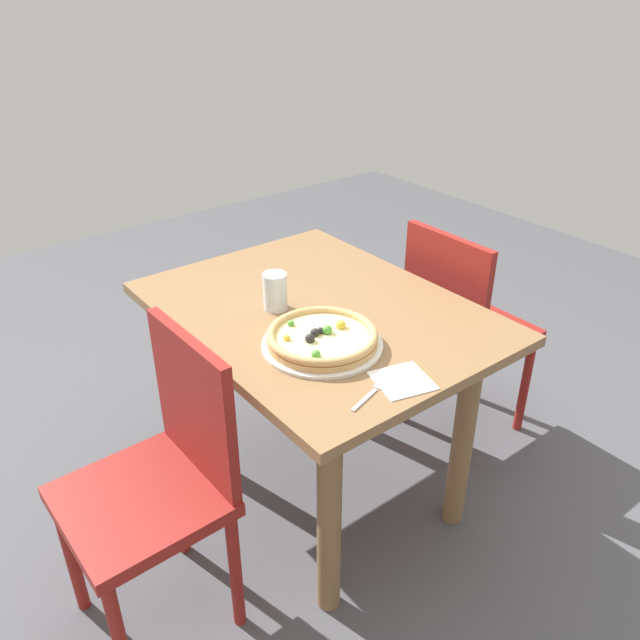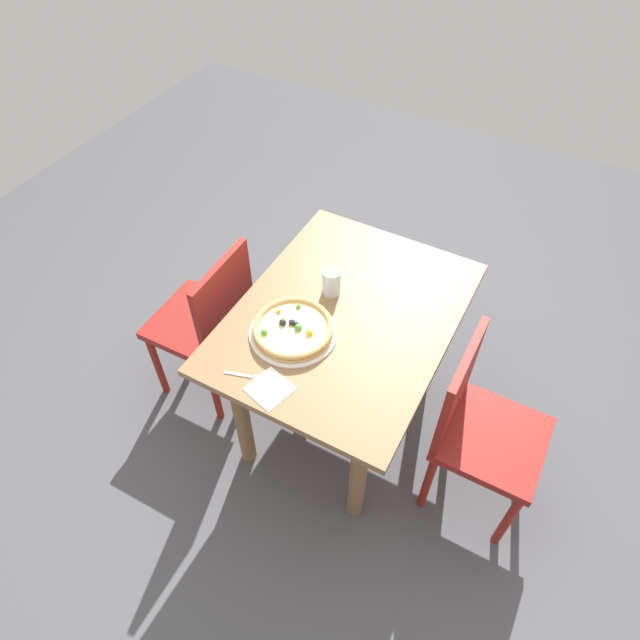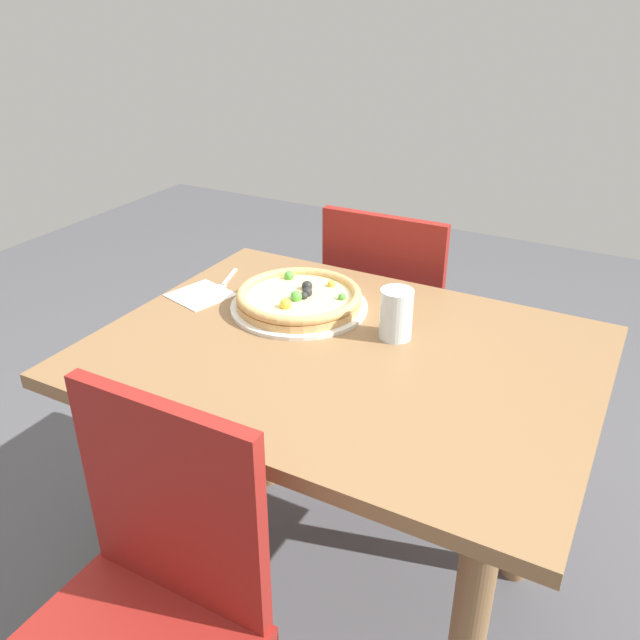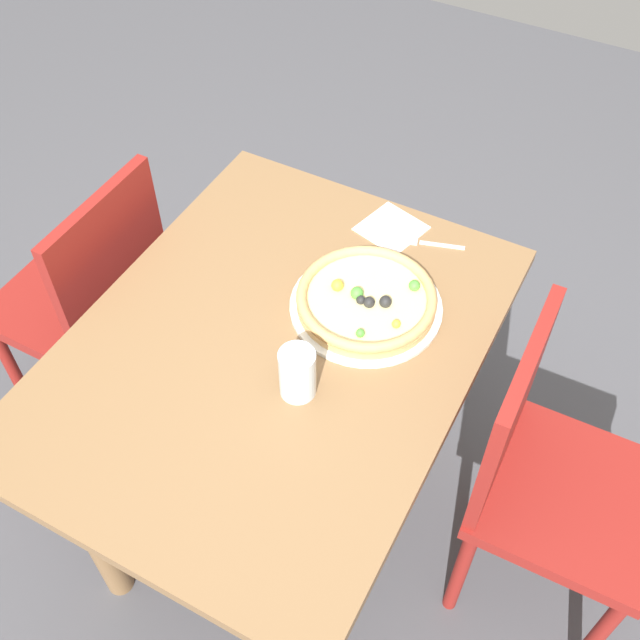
{
  "view_description": "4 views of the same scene",
  "coord_description": "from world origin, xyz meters",
  "px_view_note": "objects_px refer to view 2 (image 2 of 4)",
  "views": [
    {
      "loc": [
        1.39,
        -1.07,
        1.69
      ],
      "look_at": [
        0.1,
        -0.07,
        0.77
      ],
      "focal_mm": 35.45,
      "sensor_mm": 36.0,
      "label": 1
    },
    {
      "loc": [
        1.35,
        0.62,
        2.39
      ],
      "look_at": [
        0.1,
        -0.07,
        0.77
      ],
      "focal_mm": 30.8,
      "sensor_mm": 36.0,
      "label": 2
    },
    {
      "loc": [
        -0.56,
        1.15,
        1.49
      ],
      "look_at": [
        0.1,
        -0.07,
        0.77
      ],
      "focal_mm": 36.95,
      "sensor_mm": 36.0,
      "label": 3
    },
    {
      "loc": [
        -0.86,
        -0.57,
        2.05
      ],
      "look_at": [
        0.1,
        -0.07,
        0.77
      ],
      "focal_mm": 42.7,
      "sensor_mm": 36.0,
      "label": 4
    }
  ],
  "objects_px": {
    "plate": "(293,333)",
    "fork": "(249,377)",
    "dining_table": "(345,335)",
    "pizza": "(293,328)",
    "drinking_glass": "(331,282)",
    "napkin": "(270,389)",
    "chair_far": "(479,426)",
    "chair_near": "(208,321)"
  },
  "relations": [
    {
      "from": "plate",
      "to": "fork",
      "type": "height_order",
      "value": "plate"
    },
    {
      "from": "dining_table",
      "to": "pizza",
      "type": "distance_m",
      "value": 0.29
    },
    {
      "from": "plate",
      "to": "drinking_glass",
      "type": "xyz_separation_m",
      "value": [
        -0.27,
        0.02,
        0.05
      ]
    },
    {
      "from": "pizza",
      "to": "drinking_glass",
      "type": "xyz_separation_m",
      "value": [
        -0.27,
        0.03,
        0.03
      ]
    },
    {
      "from": "pizza",
      "to": "fork",
      "type": "height_order",
      "value": "pizza"
    },
    {
      "from": "fork",
      "to": "plate",
      "type": "bearing_deg",
      "value": 64.99
    },
    {
      "from": "plate",
      "to": "napkin",
      "type": "height_order",
      "value": "plate"
    },
    {
      "from": "fork",
      "to": "napkin",
      "type": "distance_m",
      "value": 0.09
    },
    {
      "from": "chair_far",
      "to": "plate",
      "type": "distance_m",
      "value": 0.82
    },
    {
      "from": "chair_near",
      "to": "drinking_glass",
      "type": "bearing_deg",
      "value": -69.3
    },
    {
      "from": "chair_near",
      "to": "chair_far",
      "type": "xyz_separation_m",
      "value": [
        -0.06,
        1.26,
        0.0
      ]
    },
    {
      "from": "pizza",
      "to": "napkin",
      "type": "height_order",
      "value": "pizza"
    },
    {
      "from": "drinking_glass",
      "to": "napkin",
      "type": "relative_size",
      "value": 0.85
    },
    {
      "from": "pizza",
      "to": "fork",
      "type": "bearing_deg",
      "value": -7.91
    },
    {
      "from": "chair_near",
      "to": "drinking_glass",
      "type": "distance_m",
      "value": 0.65
    },
    {
      "from": "plate",
      "to": "fork",
      "type": "xyz_separation_m",
      "value": [
        0.26,
        -0.04,
        -0.0
      ]
    },
    {
      "from": "dining_table",
      "to": "chair_near",
      "type": "xyz_separation_m",
      "value": [
        0.13,
        -0.63,
        -0.12
      ]
    },
    {
      "from": "fork",
      "to": "chair_far",
      "type": "bearing_deg",
      "value": 7.9
    },
    {
      "from": "plate",
      "to": "napkin",
      "type": "relative_size",
      "value": 2.46
    },
    {
      "from": "pizza",
      "to": "fork",
      "type": "xyz_separation_m",
      "value": [
        0.26,
        -0.04,
        -0.03
      ]
    },
    {
      "from": "chair_far",
      "to": "drinking_glass",
      "type": "bearing_deg",
      "value": -101.79
    },
    {
      "from": "chair_near",
      "to": "pizza",
      "type": "xyz_separation_m",
      "value": [
        0.06,
        0.5,
        0.29
      ]
    },
    {
      "from": "chair_near",
      "to": "chair_far",
      "type": "relative_size",
      "value": 1.0
    },
    {
      "from": "chair_near",
      "to": "napkin",
      "type": "distance_m",
      "value": 0.69
    },
    {
      "from": "dining_table",
      "to": "pizza",
      "type": "height_order",
      "value": "pizza"
    },
    {
      "from": "fork",
      "to": "chair_near",
      "type": "bearing_deg",
      "value": 128.79
    },
    {
      "from": "pizza",
      "to": "napkin",
      "type": "bearing_deg",
      "value": 12.37
    },
    {
      "from": "pizza",
      "to": "fork",
      "type": "distance_m",
      "value": 0.26
    },
    {
      "from": "napkin",
      "to": "pizza",
      "type": "bearing_deg",
      "value": -167.63
    },
    {
      "from": "chair_near",
      "to": "fork",
      "type": "relative_size",
      "value": 5.52
    },
    {
      "from": "napkin",
      "to": "fork",
      "type": "bearing_deg",
      "value": -95.92
    },
    {
      "from": "plate",
      "to": "napkin",
      "type": "bearing_deg",
      "value": 12.3
    },
    {
      "from": "chair_near",
      "to": "napkin",
      "type": "relative_size",
      "value": 6.41
    },
    {
      "from": "chair_near",
      "to": "chair_far",
      "type": "distance_m",
      "value": 1.27
    },
    {
      "from": "plate",
      "to": "drinking_glass",
      "type": "height_order",
      "value": "drinking_glass"
    },
    {
      "from": "fork",
      "to": "drinking_glass",
      "type": "xyz_separation_m",
      "value": [
        -0.53,
        0.06,
        0.06
      ]
    },
    {
      "from": "chair_near",
      "to": "napkin",
      "type": "xyz_separation_m",
      "value": [
        0.32,
        0.56,
        0.26
      ]
    },
    {
      "from": "plate",
      "to": "pizza",
      "type": "distance_m",
      "value": 0.03
    },
    {
      "from": "plate",
      "to": "drinking_glass",
      "type": "bearing_deg",
      "value": 174.75
    },
    {
      "from": "drinking_glass",
      "to": "napkin",
      "type": "distance_m",
      "value": 0.54
    },
    {
      "from": "dining_table",
      "to": "drinking_glass",
      "type": "height_order",
      "value": "drinking_glass"
    },
    {
      "from": "dining_table",
      "to": "plate",
      "type": "bearing_deg",
      "value": -34.73
    }
  ]
}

